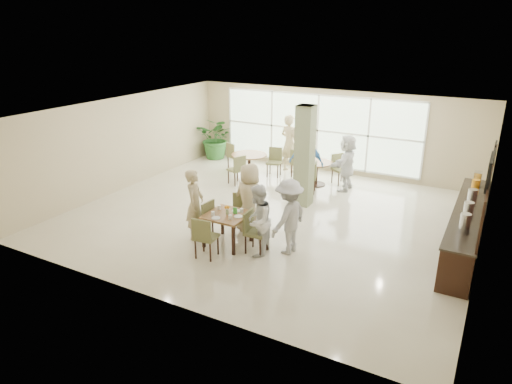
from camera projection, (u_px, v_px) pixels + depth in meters
The scene contains 23 objects.
ground at pixel (271, 216), 12.12m from camera, with size 10.00×10.00×0.00m, color beige.
room_shell at pixel (272, 154), 11.54m from camera, with size 10.00×10.00×10.00m.
window_bank at pixel (318, 130), 15.54m from camera, with size 7.00×0.04×7.00m.
column at pixel (304, 156), 12.45m from camera, with size 0.45×0.45×2.80m, color #77825B.
main_table at pixel (227, 218), 10.35m from camera, with size 0.94×0.94×0.75m.
round_table_left at pixel (249, 159), 15.17m from camera, with size 1.19×1.19×0.75m.
round_table_right at pixel (316, 168), 14.32m from camera, with size 1.01×1.01×0.75m.
chairs_main_table at pixel (226, 225), 10.41m from camera, with size 1.96×1.97×0.95m.
chairs_table_left at pixel (248, 162), 15.18m from camera, with size 2.13×1.98×0.95m.
chairs_table_right at pixel (316, 170), 14.39m from camera, with size 2.01×1.82×0.95m.
tabletop_clutter at pixel (228, 212), 10.28m from camera, with size 0.75×0.78×0.21m.
buffet_counter at pixel (468, 225), 10.23m from camera, with size 0.64×4.70×1.95m.
wall_tv at pixel (489, 172), 8.67m from camera, with size 0.06×1.00×0.58m.
framed_art_a at pixel (492, 166), 10.08m from camera, with size 0.05×0.55×0.70m.
framed_art_b at pixel (493, 157), 10.74m from camera, with size 0.05×0.55×0.70m.
potted_plant at pixel (217, 138), 17.13m from camera, with size 1.41×1.41×1.57m, color #286126.
teen_left at pixel (195, 204), 10.64m from camera, with size 0.61×0.40×1.68m, color tan.
teen_far at pixel (250, 199), 10.92m from camera, with size 0.85×0.46×1.73m, color tan.
teen_right at pixel (258, 220), 9.85m from camera, with size 0.78×0.61×1.61m, color white.
teen_standing at pixel (289, 217), 9.92m from camera, with size 1.10×0.63×1.70m, color #A8A8AA.
adult_a at pixel (306, 163), 13.54m from camera, with size 1.07×0.61×1.82m, color #4485CD.
adult_b at pixel (347, 163), 13.78m from camera, with size 1.60×0.69×1.73m, color white.
adult_standing at pixel (289, 143), 15.53m from camera, with size 0.72×0.47×1.97m, color tan.
Camera 1 is at (5.00, -9.99, 4.77)m, focal length 32.00 mm.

